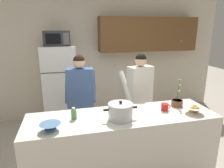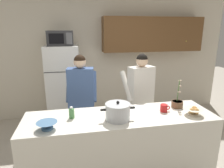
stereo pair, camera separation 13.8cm
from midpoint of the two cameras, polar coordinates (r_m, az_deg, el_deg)
name	(u,v)px [view 2 (the right image)]	position (r m, az deg, el deg)	size (l,w,h in m)	color
back_wall_unit	(110,53)	(4.53, 0.17, 8.88)	(6.00, 0.48, 2.60)	beige
kitchen_island	(120,149)	(2.70, 3.87, -17.91)	(2.33, 0.68, 0.92)	silver
refrigerator	(64,86)	(4.18, -12.71, -0.54)	(0.64, 0.68, 1.63)	white
microwave	(60,38)	(4.01, -13.54, 12.59)	(0.48, 0.37, 0.28)	#2D2D30
person_near_pot	(81,93)	(3.15, -7.53, -2.58)	(0.52, 0.45, 1.57)	#726656
person_by_sink	(140,91)	(3.28, 9.31, -1.93)	(0.56, 0.51, 1.57)	black
cooking_pot	(118,112)	(2.34, 3.37, -7.87)	(0.40, 0.29, 0.23)	silver
coffee_mug	(164,108)	(2.67, 16.06, -6.61)	(0.13, 0.09, 0.10)	red
bread_bowl	(194,111)	(2.69, 23.63, -7.09)	(0.23, 0.23, 0.10)	beige
empty_bowl	(47,125)	(2.23, -16.34, -11.22)	(0.22, 0.22, 0.08)	#4C7299
bottle_near_edge	(72,113)	(2.41, -9.83, -8.06)	(0.06, 0.06, 0.14)	#4C8C4C
potted_orchid	(177,103)	(2.86, 19.43, -5.17)	(0.15, 0.15, 0.38)	brown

